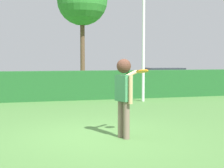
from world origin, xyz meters
TOP-DOWN VIEW (x-y plane):
  - ground_plane at (0.00, 0.00)m, footprint 60.00×60.00m
  - person at (0.46, -0.24)m, footprint 0.65×0.74m
  - frisbee at (0.91, -0.18)m, footprint 0.28×0.28m
  - lamppost at (3.20, 5.89)m, footprint 0.24×0.24m
  - hedge_row at (0.00, 7.34)m, footprint 23.43×0.90m
  - parked_car_red at (6.92, 12.00)m, footprint 4.38×2.23m
  - willow_tree at (2.57, 16.80)m, footprint 3.64×3.64m

SIDE VIEW (x-z plane):
  - ground_plane at x=0.00m, z-range 0.00..0.00m
  - hedge_row at x=0.00m, z-range 0.00..1.26m
  - parked_car_red at x=6.92m, z-range 0.06..1.31m
  - person at x=0.46m, z-range 0.23..2.01m
  - frisbee at x=0.91m, z-range 1.45..1.55m
  - lamppost at x=3.20m, z-range 0.31..5.72m
  - willow_tree at x=2.57m, z-range 2.07..9.93m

